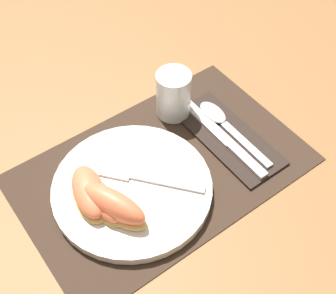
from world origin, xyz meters
TOP-DOWN VIEW (x-y plane):
  - ground_plane at (0.00, 0.00)m, footprint 3.00×3.00m
  - placemat at (0.00, 0.00)m, footprint 0.48×0.30m
  - plate at (-0.07, -0.01)m, footprint 0.26×0.26m
  - juice_glass at (0.09, 0.09)m, footprint 0.06×0.06m
  - napkin at (0.13, -0.02)m, footprint 0.09×0.21m
  - knife at (0.12, -0.02)m, footprint 0.02×0.21m
  - spoon at (0.15, 0.02)m, footprint 0.03×0.18m
  - fork at (-0.05, 0.00)m, footprint 0.14×0.17m
  - citrus_wedge_0 at (-0.13, 0.01)m, footprint 0.08×0.11m
  - citrus_wedge_1 at (-0.12, -0.01)m, footprint 0.04×0.10m
  - citrus_wedge_2 at (-0.12, -0.03)m, footprint 0.09×0.13m

SIDE VIEW (x-z plane):
  - ground_plane at x=0.00m, z-range 0.00..0.00m
  - placemat at x=0.00m, z-range 0.00..0.00m
  - napkin at x=0.13m, z-range 0.00..0.01m
  - knife at x=0.12m, z-range 0.01..0.01m
  - spoon at x=0.15m, z-range 0.01..0.02m
  - plate at x=-0.07m, z-range 0.00..0.02m
  - fork at x=-0.05m, z-range 0.02..0.03m
  - citrus_wedge_1 at x=-0.12m, z-range 0.02..0.05m
  - citrus_wedge_0 at x=-0.13m, z-range 0.02..0.05m
  - citrus_wedge_2 at x=-0.12m, z-range 0.02..0.06m
  - juice_glass at x=0.09m, z-range 0.00..0.09m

